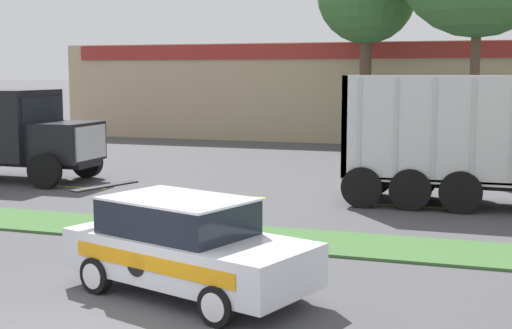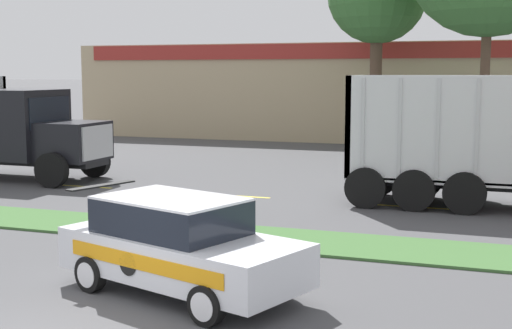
% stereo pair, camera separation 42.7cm
% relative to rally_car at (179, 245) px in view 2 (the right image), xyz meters
% --- Properties ---
extents(grass_verge, '(120.00, 2.15, 0.06)m').
position_rel_rally_car_xyz_m(grass_verge, '(-0.66, 4.17, -0.81)').
color(grass_verge, '#3D6633').
rests_on(grass_verge, ground_plane).
extents(centre_line_3, '(2.40, 0.14, 0.01)m').
position_rel_rally_car_xyz_m(centre_line_3, '(-8.08, 9.25, -0.84)').
color(centre_line_3, yellow).
rests_on(centre_line_3, ground_plane).
extents(centre_line_4, '(2.40, 0.14, 0.01)m').
position_rel_rally_car_xyz_m(centre_line_4, '(-2.68, 9.25, -0.84)').
color(centre_line_4, yellow).
rests_on(centre_line_4, ground_plane).
extents(centre_line_5, '(2.40, 0.14, 0.01)m').
position_rel_rally_car_xyz_m(centre_line_5, '(2.72, 9.25, -0.84)').
color(centre_line_5, yellow).
rests_on(centre_line_5, ground_plane).
extents(rally_car, '(4.66, 3.12, 1.67)m').
position_rel_rally_car_xyz_m(rally_car, '(0.00, 0.00, 0.00)').
color(rally_car, silver).
rests_on(rally_car, ground_plane).
extents(store_building_backdrop, '(36.82, 12.10, 5.26)m').
position_rel_rally_car_xyz_m(store_building_backdrop, '(-0.37, 31.84, 1.79)').
color(store_building_backdrop, tan).
rests_on(store_building_backdrop, ground_plane).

